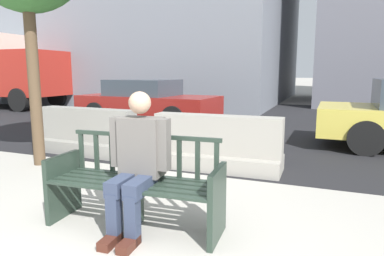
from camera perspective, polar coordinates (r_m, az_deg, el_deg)
street_asphalt at (r=10.78m, az=13.05°, el=1.09°), size 120.00×12.00×0.01m
street_bench at (r=3.39m, az=-9.42°, el=-9.65°), size 1.72×0.63×0.88m
seated_person at (r=3.24m, az=-9.12°, el=-5.15°), size 0.59×0.74×1.31m
jersey_barrier_centre at (r=5.34m, az=4.14°, el=-3.19°), size 2.01×0.72×0.84m
jersey_barrier_left at (r=6.63m, az=-17.00°, el=-1.13°), size 2.03×0.77×0.84m
car_sedan_mid at (r=10.20m, az=-7.50°, el=4.42°), size 4.19×2.01×1.28m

